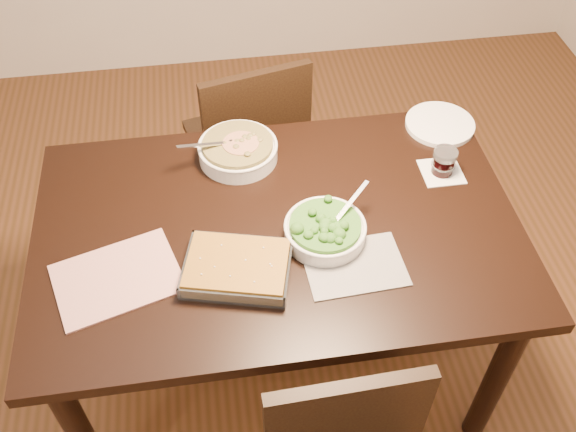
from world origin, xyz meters
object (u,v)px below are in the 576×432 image
object	(u,v)px
broccoli_bowl	(325,230)
dinner_plate	(440,124)
baking_dish	(237,268)
stew_bowl	(238,150)
chair_far	(250,141)
wine_tumbler	(444,161)
table	(278,246)

from	to	relation	value
broccoli_bowl	dinner_plate	distance (m)	0.64
broccoli_bowl	baking_dish	bearing A→B (deg)	-160.09
stew_bowl	broccoli_bowl	bearing A→B (deg)	-60.51
broccoli_bowl	chair_far	size ratio (longest dim) A/B	0.27
baking_dish	dinner_plate	size ratio (longest dim) A/B	1.41
wine_tumbler	dinner_plate	distance (m)	0.23
dinner_plate	broccoli_bowl	bearing A→B (deg)	-137.90
chair_far	table	bearing A→B (deg)	77.95
table	stew_bowl	size ratio (longest dim) A/B	5.10
broccoli_bowl	wine_tumbler	bearing A→B (deg)	27.08
baking_dish	table	bearing A→B (deg)	65.66
broccoli_bowl	wine_tumbler	xyz separation A→B (m)	(0.41, 0.21, 0.01)
stew_bowl	dinner_plate	size ratio (longest dim) A/B	1.19
stew_bowl	wine_tumbler	size ratio (longest dim) A/B	3.29
stew_bowl	chair_far	world-z (taller)	chair_far
wine_tumbler	table	bearing A→B (deg)	-165.23
baking_dish	dinner_plate	bearing A→B (deg)	50.11
chair_far	wine_tumbler	bearing A→B (deg)	121.80
wine_tumbler	baking_dish	bearing A→B (deg)	-155.58
table	broccoli_bowl	distance (m)	0.19
table	broccoli_bowl	world-z (taller)	broccoli_bowl
broccoli_bowl	baking_dish	size ratio (longest dim) A/B	0.71
dinner_plate	table	bearing A→B (deg)	-149.04
table	chair_far	xyz separation A→B (m)	(-0.02, 0.69, -0.17)
dinner_plate	chair_far	distance (m)	0.75
dinner_plate	chair_far	bearing A→B (deg)	151.81
broccoli_bowl	baking_dish	distance (m)	0.27
table	wine_tumbler	bearing A→B (deg)	14.77
table	baking_dish	bearing A→B (deg)	-128.92
broccoli_bowl	dinner_plate	xyz separation A→B (m)	(0.47, 0.43, -0.02)
table	wine_tumbler	xyz separation A→B (m)	(0.54, 0.14, 0.14)
table	stew_bowl	distance (m)	0.34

